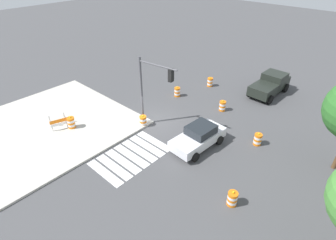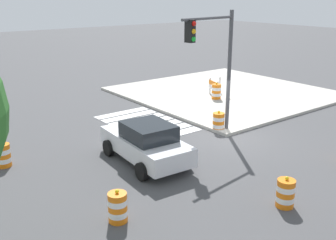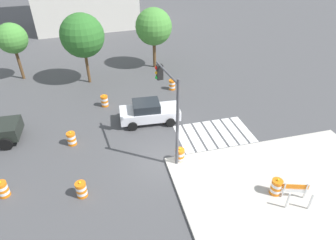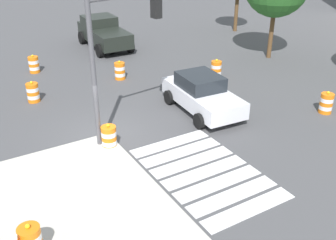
# 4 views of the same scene
# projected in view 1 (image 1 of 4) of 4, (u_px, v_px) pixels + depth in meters

# --- Properties ---
(ground_plane) EXTENTS (120.00, 120.00, 0.00)m
(ground_plane) POSITION_uv_depth(u_px,v_px,m) (154.00, 123.00, 21.93)
(ground_plane) COLOR #474749
(sidewalk_corner) EXTENTS (12.00, 12.00, 0.15)m
(sidewalk_corner) POSITION_uv_depth(u_px,v_px,m) (49.00, 125.00, 21.55)
(sidewalk_corner) COLOR #BCB7AD
(sidewalk_corner) RESTS_ON ground
(crosswalk_stripes) EXTENTS (5.10, 3.20, 0.02)m
(crosswalk_stripes) POSITION_uv_depth(u_px,v_px,m) (131.00, 156.00, 18.42)
(crosswalk_stripes) COLOR silver
(crosswalk_stripes) RESTS_ON ground
(sports_car) EXTENTS (4.41, 2.36, 1.63)m
(sports_car) POSITION_uv_depth(u_px,v_px,m) (199.00, 137.00, 18.96)
(sports_car) COLOR silver
(sports_car) RESTS_ON ground
(pickup_truck) EXTENTS (5.21, 2.47, 1.92)m
(pickup_truck) POSITION_uv_depth(u_px,v_px,m) (271.00, 84.00, 25.94)
(pickup_truck) COLOR black
(pickup_truck) RESTS_ON ground
(traffic_barrel_near_corner) EXTENTS (0.56, 0.56, 1.02)m
(traffic_barrel_near_corner) POSITION_uv_depth(u_px,v_px,m) (177.00, 92.00, 25.65)
(traffic_barrel_near_corner) COLOR orange
(traffic_barrel_near_corner) RESTS_ON ground
(traffic_barrel_crosswalk_end) EXTENTS (0.56, 0.56, 1.02)m
(traffic_barrel_crosswalk_end) POSITION_uv_depth(u_px,v_px,m) (143.00, 121.00, 21.32)
(traffic_barrel_crosswalk_end) COLOR orange
(traffic_barrel_crosswalk_end) RESTS_ON ground
(traffic_barrel_median_near) EXTENTS (0.56, 0.56, 1.02)m
(traffic_barrel_median_near) POSITION_uv_depth(u_px,v_px,m) (222.00, 106.00, 23.37)
(traffic_barrel_median_near) COLOR orange
(traffic_barrel_median_near) RESTS_ON ground
(traffic_barrel_median_far) EXTENTS (0.56, 0.56, 1.02)m
(traffic_barrel_median_far) POSITION_uv_depth(u_px,v_px,m) (232.00, 199.00, 14.72)
(traffic_barrel_median_far) COLOR orange
(traffic_barrel_median_far) RESTS_ON ground
(traffic_barrel_far_curb) EXTENTS (0.56, 0.56, 1.02)m
(traffic_barrel_far_curb) POSITION_uv_depth(u_px,v_px,m) (258.00, 139.00, 19.29)
(traffic_barrel_far_curb) COLOR orange
(traffic_barrel_far_curb) RESTS_ON ground
(traffic_barrel_lane_center) EXTENTS (0.56, 0.56, 1.02)m
(traffic_barrel_lane_center) POSITION_uv_depth(u_px,v_px,m) (210.00, 82.00, 27.53)
(traffic_barrel_lane_center) COLOR orange
(traffic_barrel_lane_center) RESTS_ON ground
(traffic_barrel_on_sidewalk) EXTENTS (0.56, 0.56, 1.02)m
(traffic_barrel_on_sidewalk) POSITION_uv_depth(u_px,v_px,m) (71.00, 123.00, 20.86)
(traffic_barrel_on_sidewalk) COLOR orange
(traffic_barrel_on_sidewalk) RESTS_ON sidewalk_corner
(construction_barricade) EXTENTS (1.41, 1.12, 1.00)m
(construction_barricade) POSITION_uv_depth(u_px,v_px,m) (59.00, 122.00, 20.72)
(construction_barricade) COLOR silver
(construction_barricade) RESTS_ON sidewalk_corner
(traffic_light_pole) EXTENTS (0.72, 3.27, 5.50)m
(traffic_light_pole) POSITION_uv_depth(u_px,v_px,m) (153.00, 83.00, 19.23)
(traffic_light_pole) COLOR #4C4C51
(traffic_light_pole) RESTS_ON sidewalk_corner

